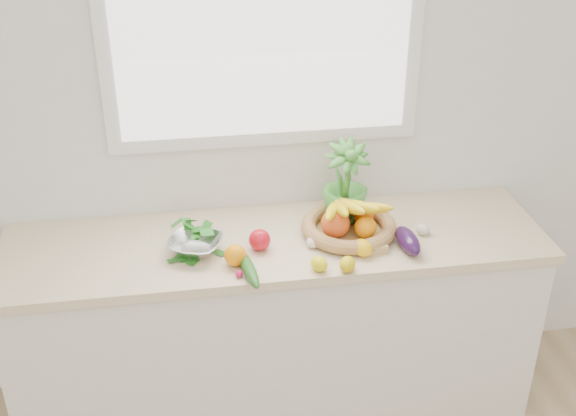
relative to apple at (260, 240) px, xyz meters
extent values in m
cube|color=white|center=(0.07, 0.37, 0.41)|extent=(4.50, 0.02, 2.70)
cube|color=silver|center=(0.07, 0.07, -0.51)|extent=(2.20, 0.58, 0.86)
cube|color=beige|center=(0.07, 0.07, -0.06)|extent=(2.24, 0.62, 0.04)
cube|color=white|center=(0.07, 0.36, 0.81)|extent=(1.30, 0.03, 1.10)
cube|color=white|center=(0.07, 0.34, 0.81)|extent=(1.18, 0.01, 0.98)
sphere|color=orange|center=(-0.11, -0.10, 0.00)|extent=(0.11, 0.11, 0.09)
ellipsoid|color=yellow|center=(0.21, -0.19, -0.01)|extent=(0.09, 0.09, 0.06)
ellipsoid|color=#D9B60B|center=(0.31, -0.21, -0.01)|extent=(0.08, 0.09, 0.06)
ellipsoid|color=yellow|center=(0.39, -0.11, -0.01)|extent=(0.11, 0.11, 0.07)
sphere|color=red|center=(0.00, 0.00, 0.00)|extent=(0.10, 0.10, 0.09)
cube|color=tan|center=(0.44, -0.10, -0.03)|extent=(0.11, 0.05, 0.03)
ellipsoid|color=silver|center=(0.21, -0.02, -0.02)|extent=(0.07, 0.07, 0.05)
ellipsoid|color=beige|center=(0.68, 0.01, -0.02)|extent=(0.07, 0.07, 0.05)
ellipsoid|color=white|center=(0.42, -0.07, -0.02)|extent=(0.06, 0.06, 0.04)
ellipsoid|color=#290F39|center=(0.58, -0.09, 0.00)|extent=(0.09, 0.20, 0.08)
ellipsoid|color=#235118|center=(-0.06, -0.17, -0.02)|extent=(0.08, 0.26, 0.05)
sphere|color=#DA1B4F|center=(-0.10, -0.18, -0.03)|extent=(0.03, 0.03, 0.03)
imported|color=#449034|center=(0.39, 0.18, 0.14)|extent=(0.22, 0.22, 0.35)
cylinder|color=tan|center=(0.38, 0.06, -0.04)|extent=(0.42, 0.42, 0.01)
torus|color=#AF724E|center=(0.38, 0.06, -0.01)|extent=(0.49, 0.49, 0.06)
sphere|color=#E1521C|center=(0.32, 0.03, 0.03)|extent=(0.15, 0.15, 0.12)
sphere|color=orange|center=(0.44, 0.01, 0.01)|extent=(0.11, 0.11, 0.09)
sphere|color=#FF5F08|center=(0.46, 0.11, 0.01)|extent=(0.11, 0.11, 0.09)
ellipsoid|color=black|center=(0.37, 0.13, 0.03)|extent=(0.12, 0.12, 0.12)
ellipsoid|color=yellow|center=(0.31, 0.05, 0.08)|extent=(0.14, 0.26, 0.11)
ellipsoid|color=yellow|center=(0.34, 0.06, 0.09)|extent=(0.05, 0.26, 0.11)
ellipsoid|color=yellow|center=(0.37, 0.05, 0.09)|extent=(0.12, 0.27, 0.11)
ellipsoid|color=yellow|center=(0.40, 0.06, 0.09)|extent=(0.19, 0.24, 0.11)
ellipsoid|color=yellow|center=(0.44, 0.05, 0.08)|extent=(0.24, 0.19, 0.11)
cylinder|color=silver|center=(-0.25, 0.01, -0.04)|extent=(0.11, 0.11, 0.02)
imported|color=silver|center=(-0.25, 0.01, 0.00)|extent=(0.27, 0.27, 0.05)
ellipsoid|color=#1B6E20|center=(-0.25, 0.01, 0.04)|extent=(0.20, 0.20, 0.06)
camera|label=1|loc=(-0.27, -2.44, 1.49)|focal=45.00mm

